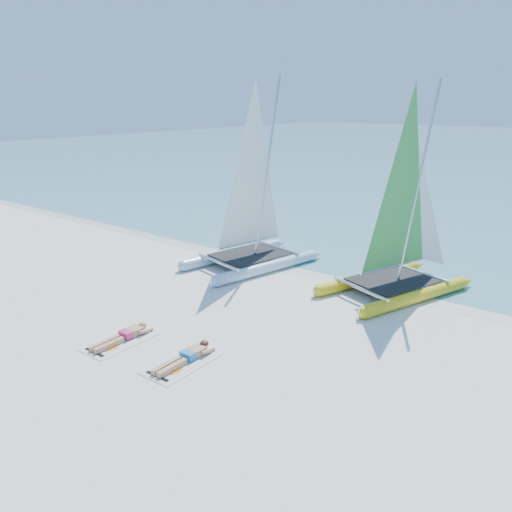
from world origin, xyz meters
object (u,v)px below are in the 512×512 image
(catamaran_yellow, at_px, (408,226))
(towel_a, at_px, (119,342))
(catamaran_blue, at_px, (252,210))
(towel_b, at_px, (181,363))
(sunbather_b, at_px, (187,356))
(sunbather_a, at_px, (125,335))

(catamaran_yellow, bearing_deg, towel_a, -98.60)
(catamaran_blue, relative_size, catamaran_yellow, 1.03)
(towel_a, height_order, towel_b, same)
(sunbather_b, bearing_deg, catamaran_blue, 115.31)
(sunbather_a, bearing_deg, catamaran_yellow, 60.68)
(sunbather_a, bearing_deg, sunbather_b, 4.70)
(catamaran_yellow, relative_size, towel_a, 3.71)
(catamaran_blue, height_order, sunbather_b, catamaran_blue)
(towel_a, bearing_deg, towel_b, 4.70)
(catamaran_blue, bearing_deg, catamaran_yellow, 23.02)
(catamaran_blue, relative_size, towel_a, 3.82)
(sunbather_a, height_order, towel_b, sunbather_a)
(catamaran_blue, xyz_separation_m, towel_b, (3.18, -6.93, -2.10))
(catamaran_yellow, height_order, towel_b, catamaran_yellow)
(towel_b, bearing_deg, catamaran_yellow, 73.51)
(towel_a, bearing_deg, catamaran_yellow, 61.27)
(sunbather_a, bearing_deg, catamaran_blue, 99.07)
(towel_a, xyz_separation_m, towel_b, (2.08, 0.17, 0.00))
(towel_a, height_order, sunbather_b, sunbather_b)
(sunbather_b, bearing_deg, catamaran_yellow, 73.12)
(towel_b, bearing_deg, towel_a, -175.30)
(catamaran_blue, distance_m, sunbather_b, 7.71)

